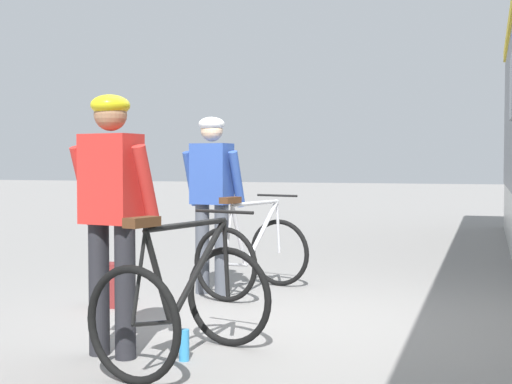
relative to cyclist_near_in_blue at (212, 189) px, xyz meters
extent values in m
plane|color=gray|center=(1.15, -0.94, -1.05)|extent=(80.00, 80.00, 0.00)
cylinder|color=#4C515B|center=(-0.11, 0.01, -0.60)|extent=(0.14, 0.14, 0.90)
cylinder|color=#4C515B|center=(0.11, -0.02, -0.60)|extent=(0.14, 0.14, 0.90)
cube|color=#2D4C9E|center=(0.00, 0.00, 0.15)|extent=(0.41, 0.29, 0.60)
cylinder|color=#2D4C9E|center=(-0.25, 0.07, 0.10)|extent=(0.12, 0.27, 0.56)
cylinder|color=#2D4C9E|center=(0.26, 0.00, 0.10)|extent=(0.12, 0.27, 0.56)
sphere|color=beige|center=(0.00, 0.00, 0.58)|extent=(0.22, 0.22, 0.22)
ellipsoid|color=white|center=(0.00, 0.00, 0.64)|extent=(0.29, 0.31, 0.14)
cylinder|color=#232328|center=(0.10, -2.30, -0.60)|extent=(0.14, 0.14, 0.90)
cylinder|color=#232328|center=(0.31, -2.33, -0.60)|extent=(0.14, 0.14, 0.90)
cube|color=red|center=(0.21, -2.31, 0.15)|extent=(0.41, 0.29, 0.60)
cylinder|color=red|center=(-0.05, -2.24, 0.10)|extent=(0.13, 0.27, 0.56)
cylinder|color=red|center=(0.47, -2.31, 0.10)|extent=(0.13, 0.27, 0.56)
sphere|color=#9E7051|center=(0.21, -2.31, 0.58)|extent=(0.22, 0.22, 0.22)
ellipsoid|color=yellow|center=(0.21, -2.31, 0.64)|extent=(0.29, 0.31, 0.14)
torus|color=black|center=(0.50, 0.67, -0.70)|extent=(0.70, 0.21, 0.71)
torus|color=black|center=(0.26, -0.33, -0.70)|extent=(0.70, 0.21, 0.71)
cylinder|color=silver|center=(0.42, 0.32, -0.45)|extent=(0.19, 0.64, 0.63)
cylinder|color=silver|center=(0.39, 0.20, -0.15)|extent=(0.24, 0.84, 0.04)
cylinder|color=silver|center=(0.32, -0.09, -0.45)|extent=(0.10, 0.28, 0.62)
cylinder|color=silver|center=(0.30, -0.15, -0.73)|extent=(0.11, 0.36, 0.08)
cylinder|color=silver|center=(0.28, -0.27, -0.42)|extent=(0.06, 0.15, 0.56)
cylinder|color=silver|center=(0.50, 0.64, -0.42)|extent=(0.05, 0.09, 0.55)
cylinder|color=black|center=(0.49, 0.62, -0.09)|extent=(0.47, 0.14, 0.02)
cube|color=#4C2D19|center=(0.28, -0.24, -0.10)|extent=(0.15, 0.26, 0.06)
torus|color=black|center=(0.85, -1.81, -0.70)|extent=(0.70, 0.21, 0.71)
torus|color=black|center=(0.62, -2.80, -0.70)|extent=(0.70, 0.21, 0.71)
cylinder|color=black|center=(0.77, -2.16, -0.45)|extent=(0.19, 0.64, 0.63)
cylinder|color=black|center=(0.75, -2.27, -0.15)|extent=(0.23, 0.84, 0.04)
cylinder|color=black|center=(0.68, -2.57, -0.45)|extent=(0.10, 0.28, 0.62)
cylinder|color=black|center=(0.66, -2.63, -0.73)|extent=(0.11, 0.36, 0.08)
cylinder|color=black|center=(0.64, -2.75, -0.42)|extent=(0.06, 0.15, 0.56)
cylinder|color=black|center=(0.84, -1.83, -0.42)|extent=(0.05, 0.09, 0.55)
cylinder|color=black|center=(0.84, -1.86, -0.09)|extent=(0.47, 0.13, 0.02)
cube|color=#4C2D19|center=(0.64, -2.72, -0.10)|extent=(0.15, 0.26, 0.06)
cube|color=maroon|center=(-0.62, -0.86, -0.85)|extent=(0.30, 0.21, 0.40)
cylinder|color=#338CCC|center=(0.71, -2.26, -0.95)|extent=(0.07, 0.07, 0.21)
camera|label=1|loc=(2.60, -6.46, 0.25)|focal=49.26mm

